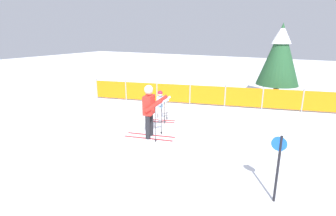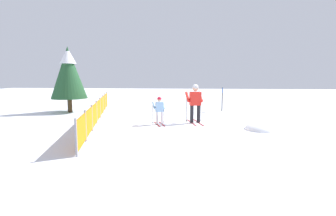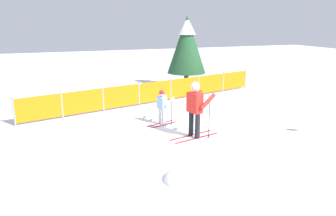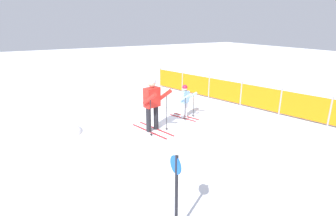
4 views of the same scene
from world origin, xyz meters
name	(u,v)px [view 3 (image 3 of 4)]	position (x,y,z in m)	size (l,w,h in m)	color
ground_plane	(195,135)	(0.00, 0.00, 0.00)	(60.00, 60.00, 0.00)	white
skier_adult	(195,104)	(-0.07, -0.15, 1.00)	(1.62, 0.82, 1.68)	maroon
skier_child	(162,104)	(-0.57, 1.35, 0.69)	(1.12, 0.65, 1.17)	maroon
safety_fence	(155,91)	(0.15, 4.25, 0.49)	(10.74, 2.80, 0.99)	gray
conifer_far	(187,44)	(2.71, 6.85, 2.26)	(1.97, 1.97, 3.65)	#4C3823
snow_mound	(192,179)	(-1.29, -2.60, 0.00)	(1.28, 1.09, 0.51)	white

